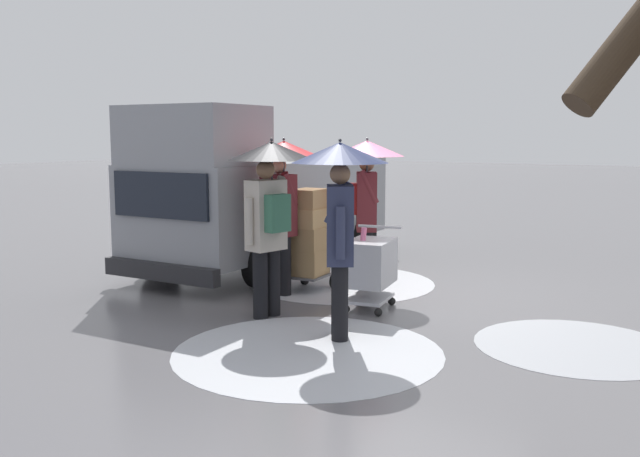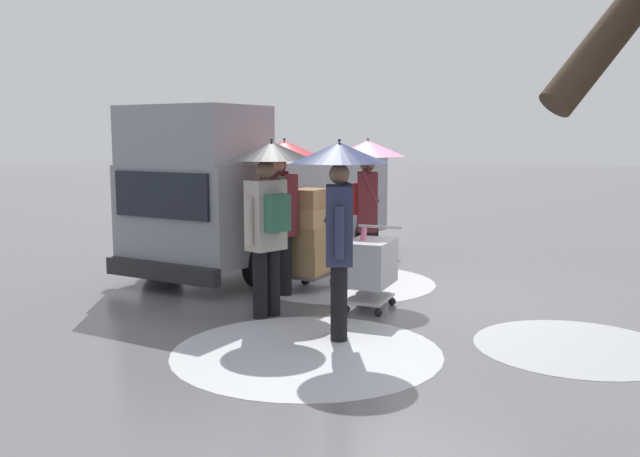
{
  "view_description": "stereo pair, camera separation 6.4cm",
  "coord_description": "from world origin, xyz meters",
  "px_view_note": "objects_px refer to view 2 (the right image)",
  "views": [
    {
      "loc": [
        -3.66,
        8.63,
        2.19
      ],
      "look_at": [
        0.79,
        1.48,
        1.05
      ],
      "focal_mm": 38.95,
      "sensor_mm": 36.0,
      "label": 1
    },
    {
      "loc": [
        -3.71,
        8.59,
        2.19
      ],
      "look_at": [
        0.79,
        1.48,
        1.05
      ],
      "focal_mm": 38.95,
      "sensor_mm": 36.0,
      "label": 2
    }
  ],
  "objects_px": {
    "shopping_cart_vendor": "(370,265)",
    "pedestrian_black_side": "(367,179)",
    "pedestrian_pink_side": "(269,187)",
    "pedestrian_far_side": "(339,192)",
    "hand_dolly_boxes": "(310,235)",
    "pedestrian_white_side": "(281,181)",
    "cargo_van_parked_right": "(261,196)"
  },
  "relations": [
    {
      "from": "pedestrian_black_side",
      "to": "pedestrian_white_side",
      "type": "distance_m",
      "value": 1.28
    },
    {
      "from": "hand_dolly_boxes",
      "to": "pedestrian_pink_side",
      "type": "relative_size",
      "value": 0.67
    },
    {
      "from": "cargo_van_parked_right",
      "to": "shopping_cart_vendor",
      "type": "xyz_separation_m",
      "value": [
        -2.9,
        1.58,
        -0.61
      ]
    },
    {
      "from": "cargo_van_parked_right",
      "to": "pedestrian_far_side",
      "type": "distance_m",
      "value": 4.28
    },
    {
      "from": "pedestrian_black_side",
      "to": "hand_dolly_boxes",
      "type": "bearing_deg",
      "value": 46.5
    },
    {
      "from": "pedestrian_pink_side",
      "to": "pedestrian_far_side",
      "type": "bearing_deg",
      "value": 165.03
    },
    {
      "from": "cargo_van_parked_right",
      "to": "pedestrian_pink_side",
      "type": "height_order",
      "value": "cargo_van_parked_right"
    },
    {
      "from": "cargo_van_parked_right",
      "to": "pedestrian_black_side",
      "type": "height_order",
      "value": "cargo_van_parked_right"
    },
    {
      "from": "cargo_van_parked_right",
      "to": "pedestrian_white_side",
      "type": "bearing_deg",
      "value": 134.74
    },
    {
      "from": "hand_dolly_boxes",
      "to": "pedestrian_black_side",
      "type": "bearing_deg",
      "value": -133.5
    },
    {
      "from": "pedestrian_white_side",
      "to": "pedestrian_far_side",
      "type": "xyz_separation_m",
      "value": [
        -1.68,
        1.3,
        0.01
      ]
    },
    {
      "from": "cargo_van_parked_right",
      "to": "hand_dolly_boxes",
      "type": "bearing_deg",
      "value": 147.26
    },
    {
      "from": "pedestrian_pink_side",
      "to": "pedestrian_black_side",
      "type": "relative_size",
      "value": 1.0
    },
    {
      "from": "shopping_cart_vendor",
      "to": "pedestrian_far_side",
      "type": "bearing_deg",
      "value": 103.03
    },
    {
      "from": "shopping_cart_vendor",
      "to": "pedestrian_black_side",
      "type": "relative_size",
      "value": 0.49
    },
    {
      "from": "pedestrian_black_side",
      "to": "pedestrian_white_side",
      "type": "xyz_separation_m",
      "value": [
        0.74,
        1.05,
        0.0
      ]
    },
    {
      "from": "pedestrian_pink_side",
      "to": "pedestrian_white_side",
      "type": "height_order",
      "value": "same"
    },
    {
      "from": "shopping_cart_vendor",
      "to": "pedestrian_pink_side",
      "type": "relative_size",
      "value": 0.49
    },
    {
      "from": "cargo_van_parked_right",
      "to": "shopping_cart_vendor",
      "type": "distance_m",
      "value": 3.36
    },
    {
      "from": "hand_dolly_boxes",
      "to": "pedestrian_black_side",
      "type": "height_order",
      "value": "pedestrian_black_side"
    },
    {
      "from": "cargo_van_parked_right",
      "to": "pedestrian_pink_side",
      "type": "xyz_separation_m",
      "value": [
        -2.04,
        2.52,
        0.39
      ]
    },
    {
      "from": "hand_dolly_boxes",
      "to": "pedestrian_far_side",
      "type": "distance_m",
      "value": 2.44
    },
    {
      "from": "cargo_van_parked_right",
      "to": "shopping_cart_vendor",
      "type": "relative_size",
      "value": 5.18
    },
    {
      "from": "cargo_van_parked_right",
      "to": "pedestrian_black_side",
      "type": "bearing_deg",
      "value": 168.1
    },
    {
      "from": "pedestrian_pink_side",
      "to": "pedestrian_far_side",
      "type": "xyz_separation_m",
      "value": [
        -1.15,
        0.31,
        0.01
      ]
    },
    {
      "from": "cargo_van_parked_right",
      "to": "pedestrian_pink_side",
      "type": "distance_m",
      "value": 3.27
    },
    {
      "from": "shopping_cart_vendor",
      "to": "pedestrian_black_side",
      "type": "xyz_separation_m",
      "value": [
        0.65,
        -1.11,
        1.0
      ]
    },
    {
      "from": "cargo_van_parked_right",
      "to": "pedestrian_black_side",
      "type": "xyz_separation_m",
      "value": [
        -2.25,
        0.47,
        0.39
      ]
    },
    {
      "from": "shopping_cart_vendor",
      "to": "pedestrian_pink_side",
      "type": "height_order",
      "value": "pedestrian_pink_side"
    },
    {
      "from": "shopping_cart_vendor",
      "to": "pedestrian_black_side",
      "type": "height_order",
      "value": "pedestrian_black_side"
    },
    {
      "from": "cargo_van_parked_right",
      "to": "hand_dolly_boxes",
      "type": "distance_m",
      "value": 2.03
    },
    {
      "from": "pedestrian_white_side",
      "to": "pedestrian_far_side",
      "type": "distance_m",
      "value": 2.13
    }
  ]
}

